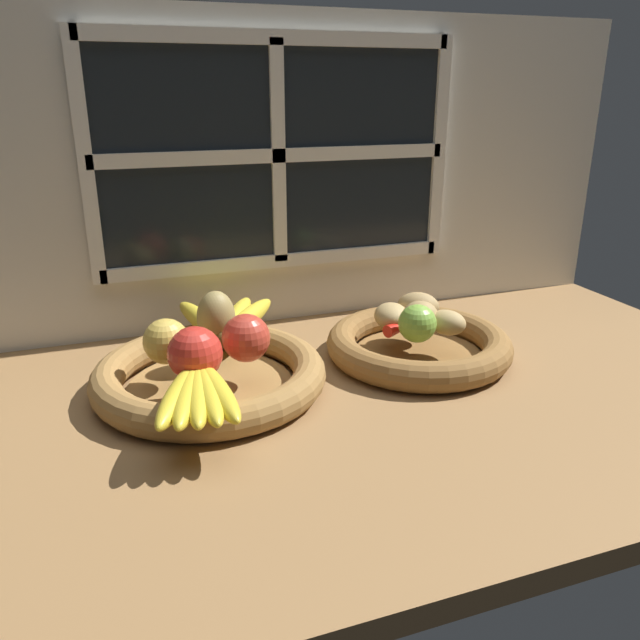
{
  "coord_description": "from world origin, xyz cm",
  "views": [
    {
      "loc": [
        -31.51,
        -82.24,
        42.19
      ],
      "look_at": [
        -1.0,
        2.88,
        8.83
      ],
      "focal_mm": 35.43,
      "sensor_mm": 36.0,
      "label": 1
    }
  ],
  "objects_px": {
    "potato_large": "(420,316)",
    "potato_small": "(448,323)",
    "fruit_bowl_right": "(418,345)",
    "banana_bunch_front": "(198,391)",
    "lime_near": "(417,324)",
    "potato_oblong": "(391,316)",
    "apple_red_right": "(246,338)",
    "pear_brown": "(216,318)",
    "fruit_bowl_left": "(210,375)",
    "chili_pepper": "(411,323)",
    "banana_bunch_back": "(225,318)",
    "apple_red_front": "(195,354)",
    "apple_golden_left": "(166,341)",
    "potato_back": "(418,307)"
  },
  "relations": [
    {
      "from": "apple_red_right",
      "to": "pear_brown",
      "type": "distance_m",
      "value": 0.09
    },
    {
      "from": "potato_oblong",
      "to": "potato_small",
      "type": "bearing_deg",
      "value": -41.42
    },
    {
      "from": "apple_golden_left",
      "to": "chili_pepper",
      "type": "xyz_separation_m",
      "value": [
        0.39,
        0.0,
        -0.02
      ]
    },
    {
      "from": "apple_red_right",
      "to": "potato_small",
      "type": "distance_m",
      "value": 0.33
    },
    {
      "from": "apple_red_right",
      "to": "potato_back",
      "type": "xyz_separation_m",
      "value": [
        0.31,
        0.07,
        -0.01
      ]
    },
    {
      "from": "potato_large",
      "to": "lime_near",
      "type": "bearing_deg",
      "value": -123.69
    },
    {
      "from": "fruit_bowl_right",
      "to": "banana_bunch_front",
      "type": "bearing_deg",
      "value": -161.17
    },
    {
      "from": "apple_red_right",
      "to": "potato_small",
      "type": "bearing_deg",
      "value": -1.99
    },
    {
      "from": "fruit_bowl_right",
      "to": "chili_pepper",
      "type": "height_order",
      "value": "chili_pepper"
    },
    {
      "from": "lime_near",
      "to": "pear_brown",
      "type": "bearing_deg",
      "value": 161.46
    },
    {
      "from": "fruit_bowl_left",
      "to": "potato_oblong",
      "type": "bearing_deg",
      "value": 5.39
    },
    {
      "from": "banana_bunch_front",
      "to": "potato_small",
      "type": "bearing_deg",
      "value": 13.15
    },
    {
      "from": "banana_bunch_back",
      "to": "chili_pepper",
      "type": "xyz_separation_m",
      "value": [
        0.29,
        -0.11,
        -0.01
      ]
    },
    {
      "from": "apple_red_front",
      "to": "potato_small",
      "type": "xyz_separation_m",
      "value": [
        0.41,
        0.03,
        -0.02
      ]
    },
    {
      "from": "fruit_bowl_right",
      "to": "banana_bunch_front",
      "type": "height_order",
      "value": "banana_bunch_front"
    },
    {
      "from": "fruit_bowl_left",
      "to": "potato_large",
      "type": "xyz_separation_m",
      "value": [
        0.35,
        -0.0,
        0.05
      ]
    },
    {
      "from": "potato_large",
      "to": "potato_small",
      "type": "relative_size",
      "value": 0.99
    },
    {
      "from": "potato_back",
      "to": "chili_pepper",
      "type": "xyz_separation_m",
      "value": [
        -0.03,
        -0.03,
        -0.01
      ]
    },
    {
      "from": "banana_bunch_front",
      "to": "potato_small",
      "type": "distance_m",
      "value": 0.43
    },
    {
      "from": "apple_red_front",
      "to": "potato_large",
      "type": "distance_m",
      "value": 0.38
    },
    {
      "from": "potato_oblong",
      "to": "chili_pepper",
      "type": "distance_m",
      "value": 0.03
    },
    {
      "from": "lime_near",
      "to": "banana_bunch_front",
      "type": "bearing_deg",
      "value": -165.78
    },
    {
      "from": "apple_red_front",
      "to": "banana_bunch_front",
      "type": "distance_m",
      "value": 0.07
    },
    {
      "from": "apple_red_right",
      "to": "pear_brown",
      "type": "xyz_separation_m",
      "value": [
        -0.03,
        0.08,
        0.01
      ]
    },
    {
      "from": "banana_bunch_back",
      "to": "potato_small",
      "type": "height_order",
      "value": "potato_small"
    },
    {
      "from": "potato_small",
      "to": "lime_near",
      "type": "relative_size",
      "value": 1.04
    },
    {
      "from": "apple_golden_left",
      "to": "pear_brown",
      "type": "relative_size",
      "value": 0.79
    },
    {
      "from": "potato_back",
      "to": "lime_near",
      "type": "relative_size",
      "value": 1.19
    },
    {
      "from": "fruit_bowl_left",
      "to": "potato_small",
      "type": "distance_m",
      "value": 0.38
    },
    {
      "from": "fruit_bowl_left",
      "to": "pear_brown",
      "type": "bearing_deg",
      "value": 67.3
    },
    {
      "from": "lime_near",
      "to": "apple_red_front",
      "type": "bearing_deg",
      "value": -176.73
    },
    {
      "from": "fruit_bowl_right",
      "to": "lime_near",
      "type": "relative_size",
      "value": 5.07
    },
    {
      "from": "fruit_bowl_left",
      "to": "potato_large",
      "type": "height_order",
      "value": "potato_large"
    },
    {
      "from": "fruit_bowl_left",
      "to": "pear_brown",
      "type": "relative_size",
      "value": 4.08
    },
    {
      "from": "fruit_bowl_left",
      "to": "banana_bunch_back",
      "type": "distance_m",
      "value": 0.14
    },
    {
      "from": "banana_bunch_front",
      "to": "lime_near",
      "type": "bearing_deg",
      "value": 14.22
    },
    {
      "from": "apple_red_front",
      "to": "fruit_bowl_right",
      "type": "bearing_deg",
      "value": 9.14
    },
    {
      "from": "fruit_bowl_left",
      "to": "fruit_bowl_right",
      "type": "relative_size",
      "value": 1.13
    },
    {
      "from": "banana_bunch_front",
      "to": "lime_near",
      "type": "distance_m",
      "value": 0.37
    },
    {
      "from": "fruit_bowl_right",
      "to": "apple_golden_left",
      "type": "height_order",
      "value": "apple_golden_left"
    },
    {
      "from": "apple_red_right",
      "to": "banana_bunch_front",
      "type": "xyz_separation_m",
      "value": [
        -0.09,
        -0.11,
        -0.02
      ]
    },
    {
      "from": "fruit_bowl_right",
      "to": "chili_pepper",
      "type": "relative_size",
      "value": 2.61
    },
    {
      "from": "fruit_bowl_left",
      "to": "apple_golden_left",
      "type": "distance_m",
      "value": 0.08
    },
    {
      "from": "apple_red_front",
      "to": "lime_near",
      "type": "height_order",
      "value": "apple_red_front"
    },
    {
      "from": "potato_back",
      "to": "fruit_bowl_right",
      "type": "bearing_deg",
      "value": -114.44
    },
    {
      "from": "banana_bunch_front",
      "to": "potato_oblong",
      "type": "xyz_separation_m",
      "value": [
        0.34,
        0.16,
        0.0
      ]
    },
    {
      "from": "banana_bunch_back",
      "to": "potato_back",
      "type": "xyz_separation_m",
      "value": [
        0.32,
        -0.08,
        0.01
      ]
    },
    {
      "from": "pear_brown",
      "to": "potato_back",
      "type": "distance_m",
      "value": 0.34
    },
    {
      "from": "pear_brown",
      "to": "potato_small",
      "type": "xyz_separation_m",
      "value": [
        0.35,
        -0.09,
        -0.02
      ]
    },
    {
      "from": "apple_golden_left",
      "to": "potato_small",
      "type": "bearing_deg",
      "value": -5.47
    }
  ]
}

